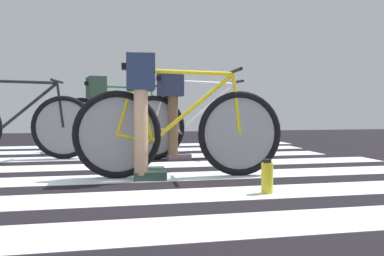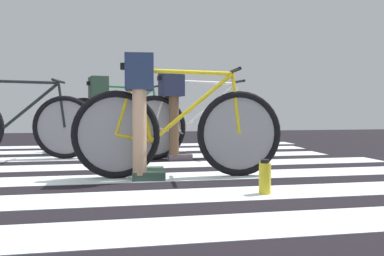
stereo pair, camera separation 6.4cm
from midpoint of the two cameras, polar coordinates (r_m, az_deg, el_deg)
The scene contains 10 objects.
ground at distance 3.42m, azimuth -8.50°, elevation -7.10°, with size 18.00×14.00×0.02m.
crosswalk_markings at distance 3.46m, azimuth -8.67°, elevation -6.79°, with size 5.48×6.53×0.00m.
bicycle_1_of_4 at distance 3.44m, azimuth -2.28°, elevation -0.40°, with size 1.74×0.52×0.93m.
cyclist_1_of_4 at distance 3.42m, azimuth -7.49°, elevation 3.91°, with size 0.34×0.42×1.00m.
bicycle_2_of_4 at distance 4.77m, azimuth 0.31°, elevation 0.44°, with size 1.74×0.52×0.93m.
cyclist_2_of_4 at distance 4.69m, azimuth -3.34°, elevation 3.48°, with size 0.34×0.42×0.98m.
bicycle_3_of_4 at distance 5.07m, azimuth -23.22°, elevation 0.36°, with size 1.73×0.52×0.93m.
bicycle_4_of_4 at distance 5.85m, azimuth -10.16°, elevation 0.80°, with size 1.72×0.55×0.93m.
cyclist_4_of_4 at distance 5.79m, azimuth -13.20°, elevation 3.33°, with size 0.37×0.44×1.00m.
water_bottle at distance 2.84m, azimuth 9.61°, elevation -6.67°, with size 0.08×0.08×0.23m.
Camera 1 is at (-0.23, -3.37, 0.59)m, focal length 39.10 mm.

